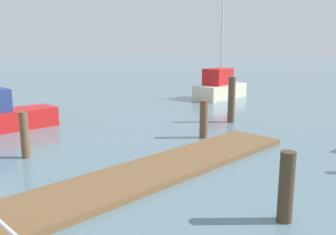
{
  "coord_description": "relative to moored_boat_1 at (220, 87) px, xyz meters",
  "views": [
    {
      "loc": [
        -4.56,
        2.25,
        3.6
      ],
      "look_at": [
        1.89,
        8.64,
        1.78
      ],
      "focal_mm": 37.77,
      "sensor_mm": 36.0,
      "label": 1
    }
  ],
  "objects": [
    {
      "name": "dock_piling_2",
      "position": [
        -6.25,
        -5.32,
        0.28
      ],
      "size": [
        0.34,
        0.34,
        2.21
      ],
      "primitive_type": "cylinder",
      "color": "brown",
      "rests_on": "ground_plane"
    },
    {
      "name": "floating_dock",
      "position": [
        -13.79,
        -7.94,
        -0.73
      ],
      "size": [
        11.09,
        2.0,
        0.18
      ],
      "primitive_type": "cube",
      "color": "brown",
      "rests_on": "ground_plane"
    },
    {
      "name": "dock_piling_3",
      "position": [
        -9.55,
        -6.28,
        -0.06
      ],
      "size": [
        0.33,
        0.33,
        1.52
      ],
      "primitive_type": "cylinder",
      "color": "brown",
      "rests_on": "ground_plane"
    },
    {
      "name": "moored_boat_1",
      "position": [
        0.0,
        0.0,
        0.0
      ],
      "size": [
        4.7,
        2.13,
        6.61
      ],
      "color": "beige",
      "rests_on": "ground_plane"
    },
    {
      "name": "dock_piling_4",
      "position": [
        -13.79,
        -11.92,
        -0.06
      ],
      "size": [
        0.32,
        0.32,
        1.52
      ],
      "primitive_type": "cylinder",
      "color": "#473826",
      "rests_on": "ground_plane"
    },
    {
      "name": "dock_piling_1",
      "position": [
        -15.74,
        -3.78,
        -0.05
      ],
      "size": [
        0.27,
        0.27,
        1.54
      ],
      "primitive_type": "cylinder",
      "color": "brown",
      "rests_on": "ground_plane"
    }
  ]
}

